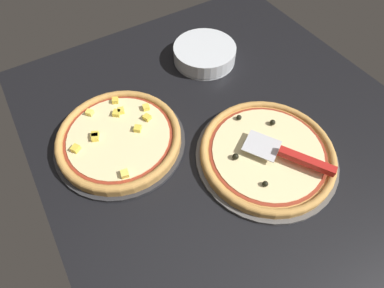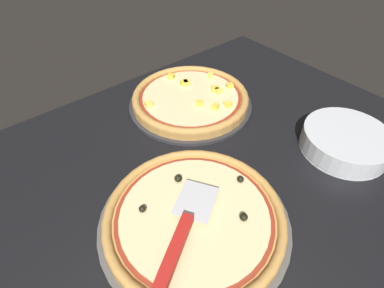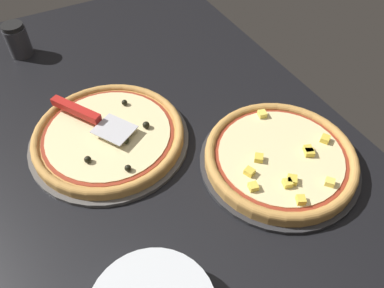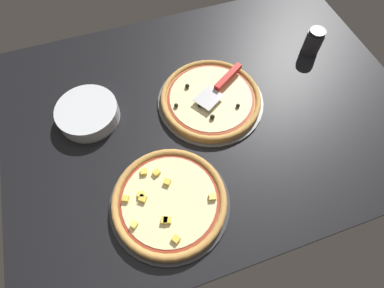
# 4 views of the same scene
# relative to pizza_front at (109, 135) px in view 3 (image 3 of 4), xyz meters

# --- Properties ---
(ground_plane) EXTENTS (1.50, 1.11, 0.04)m
(ground_plane) POSITION_rel_pizza_front_xyz_m (0.02, 0.03, -0.04)
(ground_plane) COLOR black
(pizza_pan_front) EXTENTS (0.40, 0.40, 0.01)m
(pizza_pan_front) POSITION_rel_pizza_front_xyz_m (-0.00, -0.00, -0.02)
(pizza_pan_front) COLOR #565451
(pizza_pan_front) RESTS_ON ground_plane
(pizza_front) EXTENTS (0.37, 0.37, 0.04)m
(pizza_front) POSITION_rel_pizza_front_xyz_m (0.00, 0.00, 0.00)
(pizza_front) COLOR #C68E47
(pizza_front) RESTS_ON pizza_pan_front
(pizza_pan_back) EXTENTS (0.38, 0.38, 0.01)m
(pizza_pan_back) POSITION_rel_pizza_front_xyz_m (0.26, 0.33, -0.02)
(pizza_pan_back) COLOR #2D2D30
(pizza_pan_back) RESTS_ON ground_plane
(pizza_back) EXTENTS (0.36, 0.36, 0.04)m
(pizza_back) POSITION_rel_pizza_front_xyz_m (0.26, 0.33, 0.00)
(pizza_back) COLOR #C68E47
(pizza_back) RESTS_ON pizza_pan_back
(serving_spatula) EXTENTS (0.23, 0.17, 0.02)m
(serving_spatula) POSITION_rel_pizza_front_xyz_m (-0.07, -0.04, 0.03)
(serving_spatula) COLOR silver
(serving_spatula) RESTS_ON pizza_front
(parmesan_shaker) EXTENTS (0.07, 0.07, 0.10)m
(parmesan_shaker) POSITION_rel_pizza_front_xyz_m (-0.49, -0.12, 0.03)
(parmesan_shaker) COLOR #333338
(parmesan_shaker) RESTS_ON ground_plane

